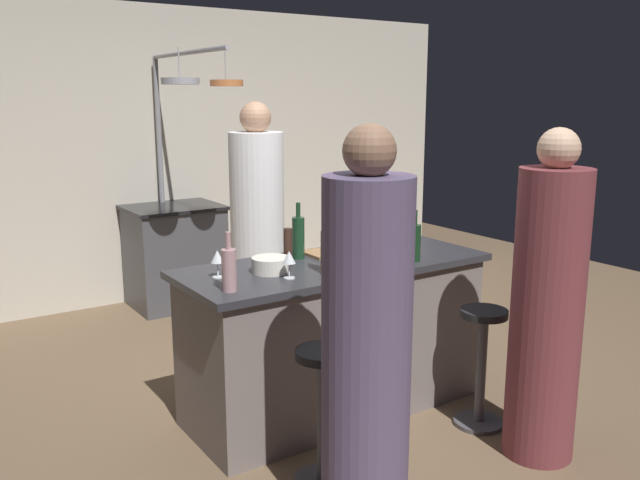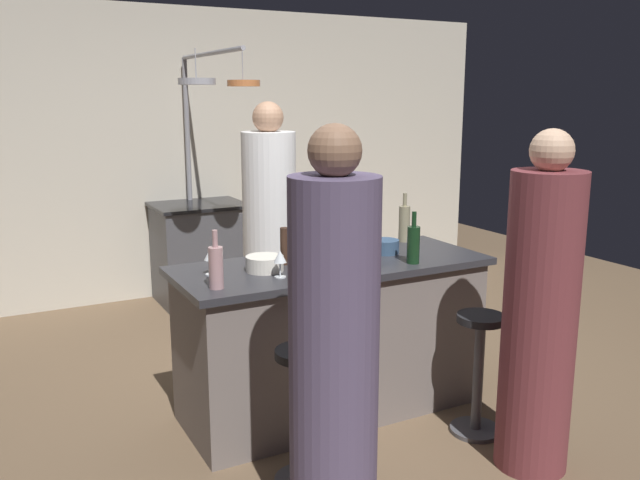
% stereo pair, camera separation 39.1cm
% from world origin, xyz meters
% --- Properties ---
extents(ground_plane, '(9.00, 9.00, 0.00)m').
position_xyz_m(ground_plane, '(0.00, 0.00, 0.00)').
color(ground_plane, brown).
extents(back_wall, '(6.40, 0.16, 2.60)m').
position_xyz_m(back_wall, '(0.00, 2.85, 1.30)').
color(back_wall, beige).
rests_on(back_wall, ground_plane).
extents(kitchen_island, '(1.80, 0.72, 0.90)m').
position_xyz_m(kitchen_island, '(0.00, 0.00, 0.45)').
color(kitchen_island, slate).
rests_on(kitchen_island, ground_plane).
extents(stove_range, '(0.80, 0.64, 0.89)m').
position_xyz_m(stove_range, '(0.00, 2.45, 0.45)').
color(stove_range, '#47474C').
rests_on(stove_range, ground_plane).
extents(chef, '(0.38, 0.38, 1.79)m').
position_xyz_m(chef, '(0.07, 1.04, 0.83)').
color(chef, white).
rests_on(chef, ground_plane).
extents(bar_stool_right, '(0.28, 0.28, 0.68)m').
position_xyz_m(bar_stool_right, '(0.57, -0.62, 0.38)').
color(bar_stool_right, '#4C4C51').
rests_on(bar_stool_right, ground_plane).
extents(guest_right, '(0.36, 0.36, 1.68)m').
position_xyz_m(guest_right, '(0.59, -1.01, 0.78)').
color(guest_right, brown).
rests_on(guest_right, ground_plane).
extents(bar_stool_left, '(0.28, 0.28, 0.68)m').
position_xyz_m(bar_stool_left, '(-0.50, -0.62, 0.38)').
color(bar_stool_left, '#4C4C51').
rests_on(bar_stool_left, ground_plane).
extents(guest_left, '(0.36, 0.36, 1.73)m').
position_xyz_m(guest_left, '(-0.56, -1.02, 0.80)').
color(guest_left, '#594C6B').
rests_on(guest_left, ground_plane).
extents(overhead_pot_rack, '(0.60, 1.43, 2.17)m').
position_xyz_m(overhead_pot_rack, '(-0.07, 1.97, 1.65)').
color(overhead_pot_rack, gray).
rests_on(overhead_pot_rack, ground_plane).
extents(cutting_board, '(0.32, 0.22, 0.02)m').
position_xyz_m(cutting_board, '(0.10, 0.18, 0.91)').
color(cutting_board, '#997047').
rests_on(cutting_board, kitchen_island).
extents(pepper_mill, '(0.05, 0.05, 0.21)m').
position_xyz_m(pepper_mill, '(-0.26, 0.08, 1.01)').
color(pepper_mill, '#382319').
rests_on(pepper_mill, kitchen_island).
extents(wine_bottle_green, '(0.07, 0.07, 0.33)m').
position_xyz_m(wine_bottle_green, '(-0.13, 0.18, 1.03)').
color(wine_bottle_green, '#193D23').
rests_on(wine_bottle_green, kitchen_island).
extents(wine_bottle_white, '(0.07, 0.07, 0.32)m').
position_xyz_m(wine_bottle_white, '(0.68, 0.27, 1.02)').
color(wine_bottle_white, gray).
rests_on(wine_bottle_white, kitchen_island).
extents(wine_bottle_rose, '(0.07, 0.07, 0.29)m').
position_xyz_m(wine_bottle_rose, '(-0.76, -0.20, 1.01)').
color(wine_bottle_rose, '#B78C8E').
rests_on(wine_bottle_rose, kitchen_island).
extents(wine_bottle_red, '(0.07, 0.07, 0.30)m').
position_xyz_m(wine_bottle_red, '(0.39, -0.23, 1.01)').
color(wine_bottle_red, '#143319').
rests_on(wine_bottle_red, kitchen_island).
extents(wine_bottle_amber, '(0.07, 0.07, 0.31)m').
position_xyz_m(wine_bottle_amber, '(-0.18, -0.18, 1.02)').
color(wine_bottle_amber, brown).
rests_on(wine_bottle_amber, kitchen_island).
extents(wine_glass_near_left_guest, '(0.07, 0.07, 0.15)m').
position_xyz_m(wine_glass_near_left_guest, '(-0.40, -0.16, 1.01)').
color(wine_glass_near_left_guest, silver).
rests_on(wine_glass_near_left_guest, kitchen_island).
extents(wine_glass_near_right_guest, '(0.07, 0.07, 0.15)m').
position_xyz_m(wine_glass_near_right_guest, '(-0.70, 0.06, 1.01)').
color(wine_glass_near_right_guest, silver).
rests_on(wine_glass_near_right_guest, kitchen_island).
extents(mixing_bowl_blue, '(0.17, 0.17, 0.08)m').
position_xyz_m(mixing_bowl_blue, '(0.39, 0.04, 0.94)').
color(mixing_bowl_blue, '#334C6B').
rests_on(mixing_bowl_blue, kitchen_island).
extents(mixing_bowl_ceramic, '(0.20, 0.20, 0.08)m').
position_xyz_m(mixing_bowl_ceramic, '(-0.42, 0.00, 0.94)').
color(mixing_bowl_ceramic, silver).
rests_on(mixing_bowl_ceramic, kitchen_island).
extents(mixing_bowl_steel, '(0.17, 0.17, 0.08)m').
position_xyz_m(mixing_bowl_steel, '(0.12, -0.17, 0.94)').
color(mixing_bowl_steel, '#B7B7BC').
rests_on(mixing_bowl_steel, kitchen_island).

